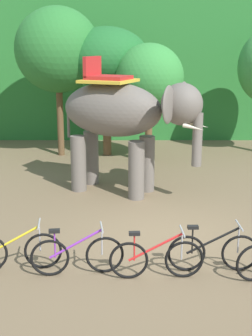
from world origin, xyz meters
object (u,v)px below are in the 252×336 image
at_px(bike_yellow, 15,251).
at_px(bike_black, 212,252).
at_px(bike_purple, 76,255).
at_px(bike_red, 155,258).
at_px(tree_right, 148,77).
at_px(tree_far_left, 105,59).
at_px(tree_left, 57,50).
at_px(elephant, 122,116).

height_order(bike_yellow, bike_black, same).
height_order(bike_purple, bike_red, same).
relative_size(tree_right, bike_black, 2.42).
distance_m(tree_far_left, bike_yellow, 9.98).
distance_m(bike_purple, bike_black, 2.51).
xyz_separation_m(tree_right, bike_purple, (-1.69, -8.38, -2.61)).
relative_size(bike_purple, bike_red, 1.00).
height_order(bike_red, bike_black, same).
distance_m(tree_left, bike_yellow, 9.95).
height_order(elephant, bike_black, elephant).
bearing_deg(tree_right, bike_black, -84.33).
distance_m(tree_left, bike_purple, 10.23).
relative_size(tree_left, bike_black, 3.17).
bearing_deg(tree_left, bike_black, -66.41).
distance_m(tree_far_left, bike_black, 10.19).
bearing_deg(elephant, bike_red, -83.05).
distance_m(elephant, bike_yellow, 5.46).
relative_size(tree_far_left, bike_yellow, 2.77).
distance_m(tree_far_left, bike_red, 10.27).
distance_m(tree_left, tree_far_left, 1.77).
height_order(bike_yellow, bike_purple, same).
height_order(tree_right, bike_purple, tree_right).
distance_m(tree_left, elephant, 5.42).
xyz_separation_m(bike_yellow, bike_purple, (1.17, -0.17, 0.00)).
bearing_deg(bike_black, bike_red, -165.40).
distance_m(bike_yellow, bike_purple, 1.18).
height_order(tree_left, bike_yellow, tree_left).
bearing_deg(tree_right, bike_purple, -101.41).
bearing_deg(bike_red, bike_purple, 174.21).
relative_size(bike_red, bike_black, 1.00).
distance_m(tree_left, bike_black, 10.78).
bearing_deg(tree_left, elephant, -62.35).
distance_m(bike_red, bike_black, 1.11).
bearing_deg(bike_yellow, bike_black, -0.60).
height_order(tree_right, bike_red, tree_right).
height_order(tree_left, elephant, tree_left).
height_order(elephant, bike_red, elephant).
bearing_deg(elephant, tree_right, 75.82).
height_order(tree_far_left, tree_right, tree_far_left).
bearing_deg(tree_far_left, bike_yellow, -98.17).
xyz_separation_m(tree_left, tree_far_left, (1.75, 0.05, -0.30)).
bearing_deg(bike_red, elephant, 96.95).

